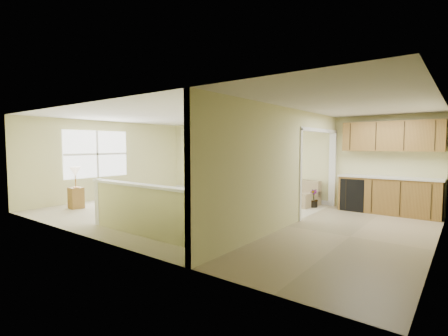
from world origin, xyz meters
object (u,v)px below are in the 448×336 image
Objects in this scene: palm_plant at (238,177)px; lamp_stand at (76,191)px; piano at (130,185)px; loveseat at (290,192)px; piano_bench at (156,200)px; accent_table at (255,182)px; small_plant at (313,200)px.

lamp_stand is at bearing -119.15° from palm_plant.
piano is 1.01× the size of loveseat.
piano is 2.36× the size of piano_bench.
piano is 1.16× the size of palm_plant.
accent_table is at bearing 0.00° from palm_plant.
palm_plant is at bearing 60.85° from lamp_stand.
lamp_stand is (-2.41, -4.31, -0.20)m from palm_plant.
piano reaches higher than piano_bench.
piano_bench is at bearing 4.23° from piano.
small_plant is (3.30, 2.82, -0.03)m from piano_bench.
palm_plant is at bearing 180.00° from accent_table.
small_plant is (0.78, -0.15, -0.14)m from loveseat.
piano is 3.49m from palm_plant.
piano_bench is at bearing -124.09° from loveseat.
lamp_stand reaches higher than loveseat.
small_plant reaches higher than piano_bench.
loveseat is (2.52, 2.97, 0.11)m from piano_bench.
small_plant is at bearing 40.47° from piano_bench.
piano is 1.57m from piano_bench.
accent_table is at bearing 67.42° from piano_bench.
loveseat is at bearing -2.33° from palm_plant.
piano is 3.93m from accent_table.
piano_bench is 3.13m from palm_plant.
palm_plant is (-0.66, 0.00, 0.15)m from accent_table.
palm_plant is (-1.92, 0.08, 0.33)m from loveseat.
loveseat is at bearing -3.57° from accent_table.
loveseat is 3.46× the size of small_plant.
loveseat reaches higher than small_plant.
lamp_stand is at bearing -125.44° from accent_table.
small_plant is 6.55m from lamp_stand.
piano reaches higher than lamp_stand.
accent_table is (-1.25, 0.08, 0.18)m from loveseat.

